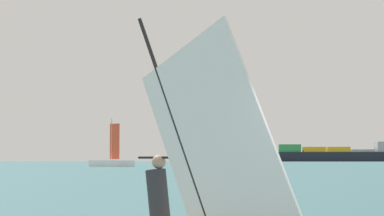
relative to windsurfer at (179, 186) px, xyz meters
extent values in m
cylinder|color=black|center=(-0.07, 0.03, 0.94)|extent=(1.58, 0.65, 3.47)
cube|color=white|center=(0.69, -0.27, 0.65)|extent=(2.87, 1.15, 3.67)
cylinder|color=black|center=(0.06, -0.02, 0.43)|extent=(1.78, 0.72, 0.04)
cylinder|color=#2D2D33|center=(-0.40, 0.15, -0.27)|extent=(0.55, 0.47, 1.06)
sphere|color=tan|center=(-0.40, 0.15, 0.36)|extent=(0.22, 0.22, 0.22)
cube|color=black|center=(-140.80, 821.64, 3.97)|extent=(199.88, 88.06, 9.74)
cube|color=#99999E|center=(-139.49, 822.04, 10.14)|extent=(29.39, 32.77, 2.60)
cube|color=gold|center=(-163.16, 814.73, 11.44)|extent=(29.39, 32.77, 5.20)
cube|color=gold|center=(-186.83, 807.42, 11.44)|extent=(29.39, 32.77, 5.20)
cube|color=#2D8C47|center=(-210.50, 800.11, 12.74)|extent=(29.39, 32.77, 7.80)
cube|color=white|center=(-71.77, 135.77, -0.27)|extent=(10.14, 4.28, 1.26)
cylinder|color=#B2B2B7|center=(-71.77, 135.77, 4.69)|extent=(0.16, 0.16, 8.65)
cube|color=#E54C2D|center=(-70.98, 135.63, 4.25)|extent=(2.38, 0.49, 7.27)
camera|label=1|loc=(4.73, -11.30, 0.39)|focal=75.39mm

